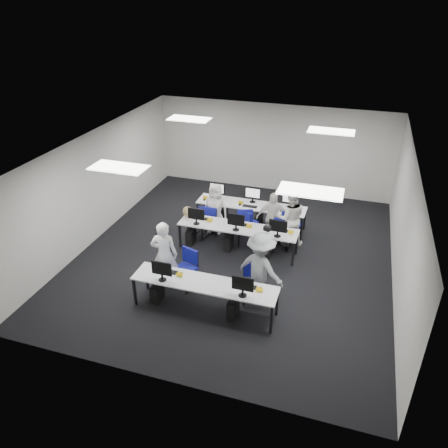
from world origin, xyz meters
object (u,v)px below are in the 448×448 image
(chair_1, at_px, (252,289))
(chair_6, at_px, (249,228))
(chair_0, at_px, (186,276))
(student_3, at_px, (272,218))
(desk_mid, at_px, (238,228))
(chair_4, at_px, (280,239))
(photographer, at_px, (261,268))
(chair_3, at_px, (245,233))
(desk_front, at_px, (204,285))
(student_0, at_px, (164,255))
(chair_7, at_px, (291,231))
(chair_2, at_px, (201,228))
(student_1, at_px, (290,218))
(chair_5, at_px, (212,224))
(student_2, at_px, (216,208))

(chair_1, height_order, chair_6, chair_1)
(chair_0, distance_m, student_3, 3.08)
(chair_1, bearing_deg, chair_6, 90.84)
(desk_mid, bearing_deg, chair_4, 24.10)
(photographer, bearing_deg, chair_6, -49.73)
(desk_mid, bearing_deg, chair_3, 79.25)
(chair_3, bearing_deg, desk_front, -113.21)
(chair_0, xyz_separation_m, student_0, (-0.48, -0.08, 0.55))
(desk_mid, height_order, chair_3, chair_3)
(chair_7, bearing_deg, student_3, -153.03)
(chair_6, height_order, photographer, photographer)
(chair_0, bearing_deg, desk_front, -25.91)
(desk_front, distance_m, photographer, 1.29)
(photographer, bearing_deg, chair_2, -25.28)
(desk_mid, relative_size, student_3, 2.14)
(student_0, bearing_deg, student_1, -142.69)
(chair_0, bearing_deg, student_1, 70.56)
(desk_front, height_order, desk_mid, same)
(chair_3, bearing_deg, desk_mid, -122.26)
(chair_0, height_order, chair_1, chair_0)
(student_1, bearing_deg, chair_2, -7.55)
(chair_5, relative_size, student_0, 0.52)
(photographer, bearing_deg, chair_5, -31.78)
(chair_1, distance_m, chair_3, 2.54)
(student_2, relative_size, photographer, 0.86)
(chair_7, relative_size, photographer, 0.56)
(chair_5, bearing_deg, chair_1, -52.44)
(chair_1, distance_m, chair_2, 3.17)
(chair_2, height_order, chair_5, chair_5)
(chair_3, relative_size, chair_7, 0.95)
(student_3, bearing_deg, chair_3, -178.23)
(desk_mid, height_order, chair_1, chair_1)
(chair_0, height_order, chair_6, chair_0)
(chair_1, relative_size, student_1, 0.52)
(desk_mid, xyz_separation_m, chair_0, (-0.72, -1.92, -0.38))
(student_2, bearing_deg, student_1, 0.15)
(student_2, bearing_deg, chair_7, 4.81)
(desk_mid, relative_size, student_2, 2.15)
(chair_1, xyz_separation_m, chair_6, (-0.81, 2.76, -0.00))
(student_0, xyz_separation_m, photographer, (2.27, 0.10, 0.02))
(desk_mid, bearing_deg, chair_0, -110.67)
(student_0, distance_m, student_2, 2.84)
(chair_2, distance_m, chair_5, 0.38)
(chair_4, bearing_deg, student_3, 126.50)
(photographer, bearing_deg, student_2, -33.63)
(desk_front, height_order, student_1, student_1)
(chair_0, relative_size, chair_3, 1.03)
(chair_2, height_order, student_1, student_1)
(chair_1, bearing_deg, chair_7, 66.88)
(student_3, bearing_deg, desk_front, -122.08)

